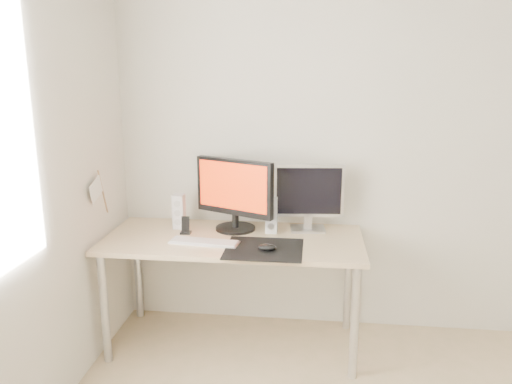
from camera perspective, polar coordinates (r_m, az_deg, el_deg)
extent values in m
plane|color=silver|center=(3.34, 14.36, 4.87)|extent=(3.50, 0.00, 3.50)
cube|color=black|center=(2.92, 0.92, -6.51)|extent=(0.45, 0.40, 0.00)
ellipsoid|color=black|center=(2.88, 1.26, -6.35)|extent=(0.11, 0.06, 0.04)
cube|color=#D1B587|center=(3.12, -2.61, -5.48)|extent=(1.60, 0.70, 0.03)
cylinder|color=silver|center=(3.21, -16.92, -12.62)|extent=(0.05, 0.05, 0.70)
cylinder|color=silver|center=(2.97, 11.20, -14.44)|extent=(0.05, 0.05, 0.70)
cylinder|color=silver|center=(3.69, -13.35, -8.76)|extent=(0.05, 0.05, 0.70)
cylinder|color=silver|center=(3.49, 10.50, -9.95)|extent=(0.05, 0.05, 0.70)
cylinder|color=black|center=(3.27, -2.36, -4.15)|extent=(0.34, 0.34, 0.02)
cylinder|color=black|center=(3.24, -2.37, -3.01)|extent=(0.06, 0.06, 0.12)
cube|color=black|center=(3.18, -2.49, 0.57)|extent=(0.52, 0.26, 0.36)
cube|color=red|center=(3.16, -2.73, 0.65)|extent=(0.46, 0.21, 0.30)
cube|color=silver|center=(3.27, 5.93, -4.21)|extent=(0.23, 0.18, 0.01)
cube|color=silver|center=(3.25, 5.96, -3.25)|extent=(0.05, 0.04, 0.10)
cube|color=silver|center=(3.20, 6.05, 0.18)|extent=(0.45, 0.08, 0.34)
cube|color=black|center=(3.18, 6.08, 0.09)|extent=(0.41, 0.04, 0.30)
cube|color=white|center=(3.30, -8.78, -2.19)|extent=(0.07, 0.08, 0.23)
cylinder|color=#AEAEB1|center=(3.28, -8.94, -3.43)|extent=(0.04, 0.01, 0.04)
cylinder|color=#B4B5B7|center=(3.26, -8.98, -2.40)|extent=(0.04, 0.01, 0.04)
cylinder|color=#BBBCBE|center=(3.25, -9.02, -1.35)|extent=(0.04, 0.01, 0.04)
cube|color=white|center=(3.18, 1.80, -2.66)|extent=(0.07, 0.08, 0.23)
cylinder|color=#ABAAAD|center=(3.16, 1.73, -3.95)|extent=(0.04, 0.01, 0.04)
cylinder|color=silver|center=(3.14, 1.73, -2.88)|extent=(0.04, 0.01, 0.04)
cylinder|color=silver|center=(3.12, 1.74, -1.80)|extent=(0.04, 0.01, 0.04)
cube|color=silver|center=(3.03, -5.92, -5.74)|extent=(0.43, 0.17, 0.01)
cube|color=silver|center=(3.03, -5.93, -5.60)|extent=(0.41, 0.15, 0.01)
cube|color=black|center=(3.21, -8.03, -4.62)|extent=(0.06, 0.05, 0.01)
cube|color=black|center=(3.19, -8.06, -3.65)|extent=(0.05, 0.02, 0.10)
cylinder|color=#A57F54|center=(3.18, -17.11, 0.02)|extent=(0.01, 0.10, 0.29)
cube|color=white|center=(3.09, -17.78, 0.34)|extent=(0.00, 0.19, 0.15)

